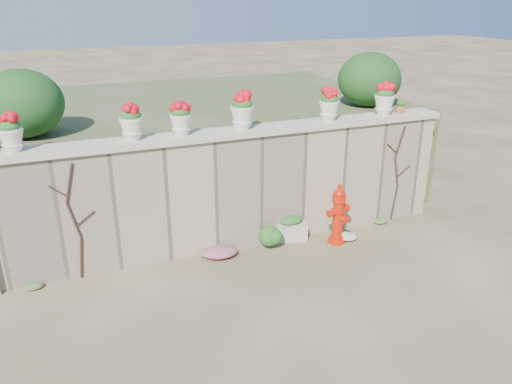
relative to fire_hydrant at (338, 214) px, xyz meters
name	(u,v)px	position (x,y,z in m)	size (l,w,h in m)	color
ground	(277,294)	(-1.69, -1.14, -0.56)	(80.00, 80.00, 0.00)	#4F3F27
stone_wall	(236,191)	(-1.69, 0.66, 0.44)	(8.00, 0.40, 2.00)	tan
wall_cap	(235,133)	(-1.69, 0.66, 1.49)	(8.10, 0.52, 0.10)	#BBB19E
raised_fill	(189,144)	(-1.69, 3.86, 0.44)	(9.00, 6.00, 2.00)	#384C23
back_shrub_left	(22,104)	(-4.89, 1.86, 1.99)	(1.30, 1.30, 1.10)	#143814
back_shrub_right	(369,80)	(1.71, 1.86, 1.99)	(1.30, 1.30, 1.10)	#143814
vine_left	(75,221)	(-4.37, 0.44, 0.43)	(0.60, 0.04, 1.91)	black
vine_right	(397,173)	(1.53, 0.44, 0.43)	(0.60, 0.04, 1.91)	black
fire_hydrant	(338,214)	(0.00, 0.00, 0.00)	(0.49, 0.35, 1.12)	red
planter_box	(291,229)	(-0.72, 0.41, -0.35)	(0.61, 0.43, 0.46)	#BBB19E
green_shrub	(274,235)	(-1.17, 0.18, -0.30)	(0.56, 0.51, 0.54)	#1E5119
magenta_clump	(213,252)	(-2.24, 0.29, -0.46)	(0.79, 0.53, 0.21)	#CE2984
white_flowers	(346,236)	(0.19, -0.01, -0.48)	(0.47, 0.38, 0.17)	white
urn_pot_0	(11,133)	(-5.04, 0.66, 1.81)	(0.35, 0.35, 0.54)	silver
urn_pot_1	(131,122)	(-3.36, 0.66, 1.82)	(0.36, 0.36, 0.57)	silver
urn_pot_2	(181,118)	(-2.59, 0.66, 1.80)	(0.34, 0.34, 0.54)	silver
urn_pot_3	(242,111)	(-1.56, 0.66, 1.84)	(0.39, 0.39, 0.62)	silver
urn_pot_4	(329,105)	(0.08, 0.66, 1.82)	(0.36, 0.36, 0.56)	silver
urn_pot_5	(385,99)	(1.25, 0.66, 1.83)	(0.38, 0.38, 0.59)	silver
terracotta_pot	(400,108)	(1.62, 0.66, 1.64)	(0.19, 0.19, 0.23)	#B05D35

